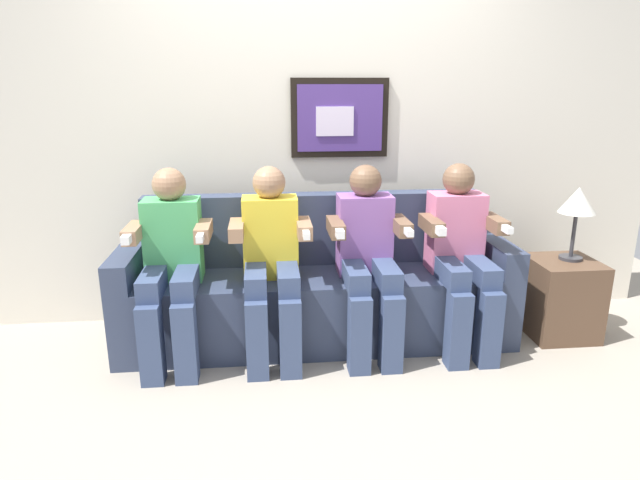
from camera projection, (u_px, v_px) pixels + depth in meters
The scene contains 9 objects.
ground_plane at pixel (323, 362), 3.18m from camera, with size 6.24×6.24×0.00m, color #9E9384.
back_wall_assembly at pixel (311, 125), 3.55m from camera, with size 4.80×0.10×2.60m.
couch at pixel (317, 292), 3.40m from camera, with size 2.40×0.58×0.90m.
person_leftmost at pixel (171, 260), 3.08m from camera, with size 0.46×0.56×1.11m.
person_left_center at pixel (271, 257), 3.13m from camera, with size 0.46×0.56×1.11m.
person_right_center at pixel (368, 254), 3.19m from camera, with size 0.46×0.56×1.11m.
person_rightmost at pixel (461, 251), 3.24m from camera, with size 0.46×0.56×1.11m.
side_table_right at pixel (561, 298), 3.47m from camera, with size 0.40×0.40×0.50m.
table_lamp at pixel (578, 204), 3.33m from camera, with size 0.22×0.22×0.46m.
Camera 1 is at (-0.31, -2.84, 1.56)m, focal length 30.61 mm.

